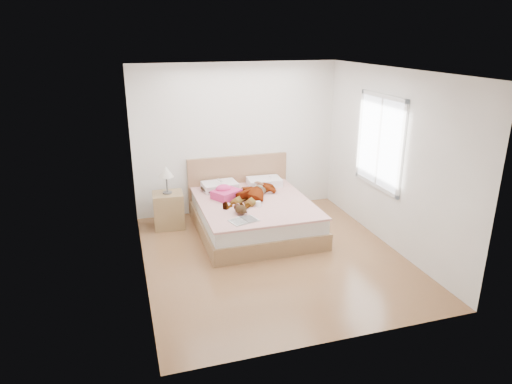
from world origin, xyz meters
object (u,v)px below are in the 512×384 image
(phone, at_px, (220,180))
(bed, at_px, (253,213))
(magazine, at_px, (244,220))
(plush_toy, at_px, (240,209))
(nightstand, at_px, (168,207))
(towel, at_px, (226,193))
(coffee_mug, at_px, (258,204))
(woman, at_px, (255,190))

(phone, distance_m, bed, 0.81)
(magazine, bearing_deg, plush_toy, 85.79)
(nightstand, bearing_deg, bed, -20.16)
(towel, relative_size, coffee_mug, 4.71)
(bed, height_order, nightstand, nightstand)
(woman, xyz_separation_m, magazine, (-0.46, -0.98, -0.10))
(woman, xyz_separation_m, towel, (-0.49, 0.04, -0.02))
(woman, distance_m, coffee_mug, 0.50)
(magazine, bearing_deg, coffee_mug, 52.91)
(woman, bearing_deg, towel, -143.25)
(nightstand, bearing_deg, towel, -17.02)
(phone, height_order, coffee_mug, phone)
(woman, height_order, nightstand, nightstand)
(coffee_mug, bearing_deg, nightstand, 148.11)
(plush_toy, height_order, nightstand, nightstand)
(magazine, bearing_deg, towel, 91.48)
(woman, bearing_deg, bed, -78.10)
(woman, relative_size, magazine, 3.48)
(bed, height_order, plush_toy, bed)
(woman, distance_m, nightstand, 1.46)
(magazine, relative_size, nightstand, 0.43)
(magazine, relative_size, plush_toy, 1.62)
(phone, bearing_deg, plush_toy, -135.49)
(woman, relative_size, coffee_mug, 13.81)
(plush_toy, bearing_deg, woman, 57.60)
(woman, xyz_separation_m, coffee_mug, (-0.10, -0.49, -0.06))
(phone, relative_size, magazine, 0.22)
(woman, bearing_deg, phone, -177.17)
(magazine, height_order, plush_toy, plush_toy)
(bed, relative_size, magazine, 4.66)
(magazine, bearing_deg, nightstand, 125.75)
(coffee_mug, bearing_deg, towel, 126.54)
(phone, height_order, nightstand, nightstand)
(towel, xyz_separation_m, coffee_mug, (0.39, -0.53, -0.05))
(plush_toy, bearing_deg, towel, 93.64)
(woman, distance_m, plush_toy, 0.83)
(woman, height_order, coffee_mug, woman)
(bed, bearing_deg, phone, 126.10)
(phone, height_order, plush_toy, phone)
(towel, distance_m, plush_toy, 0.74)
(phone, xyz_separation_m, nightstand, (-0.89, -0.08, -0.36))
(woman, xyz_separation_m, phone, (-0.50, 0.40, 0.08))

